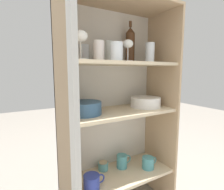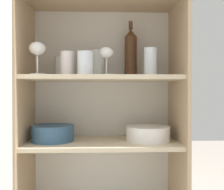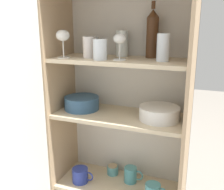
% 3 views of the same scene
% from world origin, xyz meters
% --- Properties ---
extents(cupboard_back_panel, '(0.77, 0.02, 1.41)m').
position_xyz_m(cupboard_back_panel, '(0.00, 0.32, 0.71)').
color(cupboard_back_panel, silver).
rests_on(cupboard_back_panel, ground_plane).
extents(cupboard_side_left, '(0.02, 0.35, 1.41)m').
position_xyz_m(cupboard_side_left, '(-0.37, 0.16, 0.71)').
color(cupboard_side_left, tan).
rests_on(cupboard_side_left, ground_plane).
extents(cupboard_side_right, '(0.02, 0.35, 1.41)m').
position_xyz_m(cupboard_side_right, '(0.37, 0.16, 0.71)').
color(cupboard_side_right, tan).
rests_on(cupboard_side_right, ground_plane).
extents(cupboard_top_panel, '(0.77, 0.35, 0.02)m').
position_xyz_m(cupboard_top_panel, '(0.00, 0.16, 1.42)').
color(cupboard_top_panel, tan).
rests_on(cupboard_top_panel, cupboard_side_left).
extents(shelf_board_middle, '(0.73, 0.32, 0.02)m').
position_xyz_m(shelf_board_middle, '(0.00, 0.16, 0.72)').
color(shelf_board_middle, beige).
extents(shelf_board_upper, '(0.73, 0.32, 0.02)m').
position_xyz_m(shelf_board_upper, '(0.00, 0.16, 1.04)').
color(shelf_board_upper, beige).
extents(tumbler_glass_0, '(0.06, 0.06, 0.14)m').
position_xyz_m(tumbler_glass_0, '(0.23, 0.14, 1.12)').
color(tumbler_glass_0, white).
rests_on(tumbler_glass_0, shelf_board_upper).
extents(tumbler_glass_1, '(0.07, 0.07, 0.11)m').
position_xyz_m(tumbler_glass_1, '(-0.17, 0.12, 1.11)').
color(tumbler_glass_1, silver).
rests_on(tumbler_glass_1, shelf_board_upper).
extents(tumbler_glass_2, '(0.08, 0.08, 0.11)m').
position_xyz_m(tumbler_glass_2, '(-0.21, 0.26, 1.10)').
color(tumbler_glass_2, white).
rests_on(tumbler_glass_2, shelf_board_upper).
extents(tumbler_glass_3, '(0.07, 0.07, 0.14)m').
position_xyz_m(tumbler_glass_3, '(-0.03, 0.26, 1.12)').
color(tumbler_glass_3, white).
rests_on(tumbler_glass_3, shelf_board_upper).
extents(tumbler_glass_4, '(0.07, 0.07, 0.11)m').
position_xyz_m(tumbler_glass_4, '(-0.08, 0.07, 1.10)').
color(tumbler_glass_4, white).
rests_on(tumbler_glass_4, shelf_board_upper).
extents(wine_glass_0, '(0.07, 0.07, 0.13)m').
position_xyz_m(wine_glass_0, '(0.02, 0.10, 1.15)').
color(wine_glass_0, white).
rests_on(wine_glass_0, shelf_board_upper).
extents(wine_glass_1, '(0.07, 0.07, 0.15)m').
position_xyz_m(wine_glass_1, '(-0.29, 0.07, 1.16)').
color(wine_glass_1, white).
rests_on(wine_glass_1, shelf_board_upper).
extents(wine_bottle, '(0.07, 0.07, 0.30)m').
position_xyz_m(wine_bottle, '(0.15, 0.26, 1.18)').
color(wine_bottle, '#4C2D19').
rests_on(wine_bottle, shelf_board_upper).
extents(plate_stack_white, '(0.22, 0.22, 0.07)m').
position_xyz_m(plate_stack_white, '(0.23, 0.16, 0.77)').
color(plate_stack_white, white).
rests_on(plate_stack_white, shelf_board_middle).
extents(mixing_bowl_large, '(0.21, 0.21, 0.08)m').
position_xyz_m(mixing_bowl_large, '(-0.24, 0.17, 0.77)').
color(mixing_bowl_large, '#33567A').
rests_on(mixing_bowl_large, shelf_board_middle).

